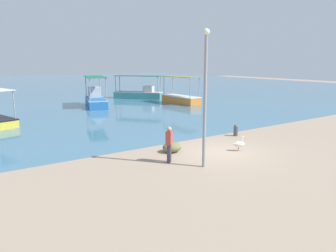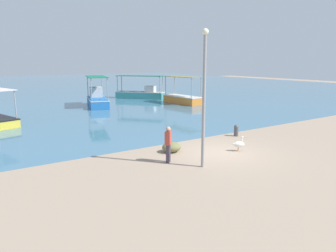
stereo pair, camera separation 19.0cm
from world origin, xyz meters
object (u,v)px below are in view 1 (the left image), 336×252
Objects in this scene: fishing_boat_near_left at (181,98)px; mooring_bollard at (236,130)px; fishing_boat_outer at (139,93)px; fisherman_standing at (169,143)px; fishing_boat_center at (96,99)px; lamp_post at (205,92)px; net_pile at (172,147)px; pelican at (239,144)px.

mooring_bollard is (-6.44, -14.32, -0.21)m from fishing_boat_near_left.
fishing_boat_outer is 3.29× the size of fisherman_standing.
fishing_boat_center is 7.73× the size of mooring_bollard.
fishing_boat_center reaches higher than fisherman_standing.
lamp_post reaches higher than fishing_boat_outer.
lamp_post is at bearing -148.39° from mooring_bollard.
fishing_boat_near_left is 21.61m from lamp_post.
fishing_boat_outer reaches higher than fisherman_standing.
fishing_boat_center is at bearing 79.57° from net_pile.
fisherman_standing is at bearing 123.01° from lamp_post.
fishing_boat_near_left reaches higher than mooring_bollard.
fishing_boat_near_left is 6.17× the size of pelican.
fishing_boat_near_left reaches higher than fisherman_standing.
fisherman_standing is (-11.51, -22.99, 0.27)m from fishing_boat_outer.
lamp_post reaches higher than net_pile.
lamp_post reaches higher than mooring_bollard.
fishing_boat_center is (-8.46, 3.14, 0.13)m from fishing_boat_near_left.
fishing_boat_center is 7.87m from fishing_boat_outer.
pelican is (-0.34, -19.98, -0.34)m from fishing_boat_center.
fisherman_standing is at bearing 173.38° from pelican.
lamp_post is (-10.61, -24.37, 2.68)m from fishing_boat_outer.
fisherman_standing is (-0.90, 1.38, -2.42)m from lamp_post.
fisherman_standing reaches higher than pelican.
fishing_boat_near_left is 19.12m from net_pile.
fishing_boat_center is 6.96× the size of pelican.
fishing_boat_near_left is 2.92× the size of fisherman_standing.
pelican is at bearing -117.60° from fishing_boat_near_left.
pelican is at bearing -133.13° from mooring_bollard.
fishing_boat_outer is 5.44× the size of net_pile.
fisherman_standing is at bearing -129.62° from net_pile.
fishing_boat_center is at bearing 159.66° from fishing_boat_near_left.
mooring_bollard is at bearing -83.37° from fishing_boat_center.
lamp_post is at bearing -113.53° from fishing_boat_outer.
mooring_bollard is at bearing -114.21° from fishing_boat_near_left.
fisherman_standing is at bearing -128.27° from fishing_boat_near_left.
fishing_boat_outer is at bearing 63.40° from fisherman_standing.
net_pile is (-5.37, -0.72, -0.13)m from mooring_bollard.
fishing_boat_outer is 26.71m from lamp_post.
fisherman_standing is (-12.91, -16.37, 0.31)m from fishing_boat_near_left.
fishing_boat_outer is 0.94× the size of lamp_post.
pelican is at bearing 15.75° from lamp_post.
fishing_boat_outer is at bearing 64.34° from net_pile.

